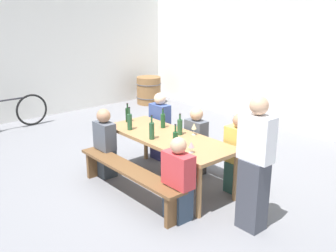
# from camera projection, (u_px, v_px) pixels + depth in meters

# --- Properties ---
(ground_plane) EXTENTS (24.00, 24.00, 0.00)m
(ground_plane) POSITION_uv_depth(u_px,v_px,m) (168.00, 183.00, 5.82)
(ground_plane) COLOR slate
(back_wall) EXTENTS (14.00, 0.20, 3.20)m
(back_wall) POSITION_uv_depth(u_px,v_px,m) (313.00, 56.00, 7.71)
(back_wall) COLOR silver
(back_wall) RESTS_ON ground
(side_wall) EXTENTS (0.20, 8.00, 3.20)m
(side_wall) POSITION_uv_depth(u_px,v_px,m) (31.00, 49.00, 8.87)
(side_wall) COLOR silver
(side_wall) RESTS_ON ground
(tasting_table) EXTENTS (2.16, 0.82, 0.75)m
(tasting_table) POSITION_uv_depth(u_px,v_px,m) (168.00, 141.00, 5.62)
(tasting_table) COLOR #9E7247
(tasting_table) RESTS_ON ground
(bench_near) EXTENTS (2.06, 0.30, 0.45)m
(bench_near) POSITION_uv_depth(u_px,v_px,m) (129.00, 174.00, 5.28)
(bench_near) COLOR brown
(bench_near) RESTS_ON ground
(bench_far) EXTENTS (2.06, 0.30, 0.45)m
(bench_far) POSITION_uv_depth(u_px,v_px,m) (202.00, 150.00, 6.16)
(bench_far) COLOR brown
(bench_far) RESTS_ON ground
(wine_bottle_0) EXTENTS (0.07, 0.07, 0.33)m
(wine_bottle_0) POSITION_uv_depth(u_px,v_px,m) (175.00, 139.00, 5.09)
(wine_bottle_0) COLOR #194723
(wine_bottle_0) RESTS_ON tasting_table
(wine_bottle_1) EXTENTS (0.08, 0.08, 0.32)m
(wine_bottle_1) POSITION_uv_depth(u_px,v_px,m) (180.00, 127.00, 5.62)
(wine_bottle_1) COLOR #234C2D
(wine_bottle_1) RESTS_ON tasting_table
(wine_bottle_2) EXTENTS (0.07, 0.07, 0.31)m
(wine_bottle_2) POSITION_uv_depth(u_px,v_px,m) (128.00, 115.00, 6.24)
(wine_bottle_2) COLOR #143319
(wine_bottle_2) RESTS_ON tasting_table
(wine_bottle_3) EXTENTS (0.07, 0.07, 0.31)m
(wine_bottle_3) POSITION_uv_depth(u_px,v_px,m) (163.00, 120.00, 5.94)
(wine_bottle_3) COLOR #194723
(wine_bottle_3) RESTS_ON tasting_table
(wine_bottle_4) EXTENTS (0.07, 0.07, 0.35)m
(wine_bottle_4) POSITION_uv_depth(u_px,v_px,m) (130.00, 121.00, 5.84)
(wine_bottle_4) COLOR #234C2D
(wine_bottle_4) RESTS_ON tasting_table
(wine_bottle_5) EXTENTS (0.08, 0.08, 0.35)m
(wine_bottle_5) POSITION_uv_depth(u_px,v_px,m) (152.00, 130.00, 5.43)
(wine_bottle_5) COLOR #234C2D
(wine_bottle_5) RESTS_ON tasting_table
(wine_glass_0) EXTENTS (0.08, 0.08, 0.15)m
(wine_glass_0) POSITION_uv_depth(u_px,v_px,m) (191.00, 145.00, 4.93)
(wine_glass_0) COLOR silver
(wine_glass_0) RESTS_ON tasting_table
(wine_glass_1) EXTENTS (0.07, 0.07, 0.18)m
(wine_glass_1) POSITION_uv_depth(u_px,v_px,m) (194.00, 127.00, 5.61)
(wine_glass_1) COLOR silver
(wine_glass_1) RESTS_ON tasting_table
(seated_guest_near_0) EXTENTS (0.36, 0.24, 1.08)m
(seated_guest_near_0) POSITION_uv_depth(u_px,v_px,m) (105.00, 145.00, 5.92)
(seated_guest_near_0) COLOR #333A41
(seated_guest_near_0) RESTS_ON ground
(seated_guest_near_1) EXTENTS (0.41, 0.24, 1.07)m
(seated_guest_near_1) POSITION_uv_depth(u_px,v_px,m) (178.00, 182.00, 4.71)
(seated_guest_near_1) COLOR #35465C
(seated_guest_near_1) RESTS_ON ground
(seated_guest_far_0) EXTENTS (0.36, 0.24, 1.16)m
(seated_guest_far_0) POSITION_uv_depth(u_px,v_px,m) (160.00, 128.00, 6.63)
(seated_guest_far_0) COLOR navy
(seated_guest_far_0) RESTS_ON ground
(seated_guest_far_1) EXTENTS (0.34, 0.24, 1.08)m
(seated_guest_far_1) POSITION_uv_depth(u_px,v_px,m) (196.00, 143.00, 6.01)
(seated_guest_far_1) COLOR #3A3835
(seated_guest_far_1) RESTS_ON ground
(seated_guest_far_2) EXTENTS (0.39, 0.24, 1.17)m
(seated_guest_far_2) POSITION_uv_depth(u_px,v_px,m) (238.00, 156.00, 5.39)
(seated_guest_far_2) COLOR #2C5247
(seated_guest_far_2) RESTS_ON ground
(standing_host) EXTENTS (0.40, 0.24, 1.62)m
(standing_host) POSITION_uv_depth(u_px,v_px,m) (255.00, 167.00, 4.43)
(standing_host) COLOR #3E414B
(standing_host) RESTS_ON ground
(wine_barrel) EXTENTS (0.68, 0.68, 0.73)m
(wine_barrel) POSITION_uv_depth(u_px,v_px,m) (149.00, 90.00, 10.47)
(wine_barrel) COLOR olive
(wine_barrel) RESTS_ON ground
(parked_bicycle_0) EXTENTS (0.20, 1.79, 0.90)m
(parked_bicycle_0) POSITION_uv_depth(u_px,v_px,m) (6.00, 113.00, 8.19)
(parked_bicycle_0) COLOR black
(parked_bicycle_0) RESTS_ON ground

